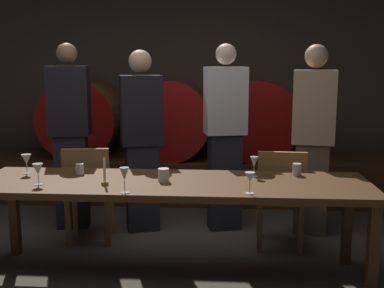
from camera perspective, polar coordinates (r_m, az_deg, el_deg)
The scene contains 22 objects.
ground_plane at distance 3.58m, azimuth -6.80°, elevation -16.81°, with size 8.70×8.70×0.00m, color #4C443A.
back_wall at distance 6.11m, azimuth -1.98°, elevation 8.37°, with size 6.69×0.24×2.91m, color #473A2D.
barrel_shelf at distance 5.72m, azimuth -2.47°, elevation -3.94°, with size 6.02×0.90×0.49m, color #4C2D16.
wine_barrel_left at distance 5.81m, azimuth -12.91°, elevation 3.03°, with size 0.92×0.77×0.92m.
wine_barrel_center at distance 5.59m, azimuth -2.39°, elevation 3.02°, with size 0.92×0.77×0.92m.
wine_barrel_right at distance 5.57m, azimuth 7.73°, elevation 2.91°, with size 0.92×0.77×0.92m.
dining_table at distance 3.51m, azimuth -2.40°, elevation -5.52°, with size 2.89×0.78×0.74m.
chair_left at distance 4.30m, azimuth -12.36°, elevation -5.44°, with size 0.45×0.45×0.88m.
chair_right at distance 4.13m, azimuth 10.60°, elevation -6.01°, with size 0.42×0.42×0.88m.
guest_far_left at distance 4.68m, azimuth -14.44°, elevation 1.04°, with size 0.41×0.29×1.78m.
guest_center_left at distance 4.49m, azimuth -6.08°, elevation 0.53°, with size 0.44×0.35×1.72m.
guest_center_right at distance 4.51m, azimuth 3.99°, elevation 0.94°, with size 0.42×0.32×1.77m.
guest_far_right at distance 4.51m, azimuth 14.34°, elevation 0.65°, with size 0.42×0.30×1.76m.
candle_center at distance 3.42m, azimuth -10.47°, elevation -3.89°, with size 0.05×0.05×0.22m.
wine_glass_far_left at distance 3.92m, azimuth -19.31°, elevation -1.79°, with size 0.08×0.08×0.15m.
wine_glass_left at distance 3.54m, azimuth -18.05°, elevation -2.96°, with size 0.08×0.08×0.15m.
wine_glass_center at distance 3.18m, azimuth -8.14°, elevation -3.70°, with size 0.06×0.06×0.17m.
wine_glass_right at distance 3.16m, azimuth 6.98°, elevation -4.09°, with size 0.07×0.07×0.15m.
wine_glass_far_right at distance 3.63m, azimuth 7.48°, elevation -2.27°, with size 0.06×0.06×0.16m.
cup_left at distance 3.81m, azimuth -13.36°, elevation -2.92°, with size 0.06×0.06×0.08m, color white.
cup_center at distance 3.48m, azimuth -3.44°, elevation -3.74°, with size 0.08×0.08×0.10m, color white.
cup_right at distance 3.76m, azimuth 12.51°, elevation -2.99°, with size 0.07×0.07×0.09m, color silver.
Camera 1 is at (0.62, -3.15, 1.60)m, focal length 44.32 mm.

